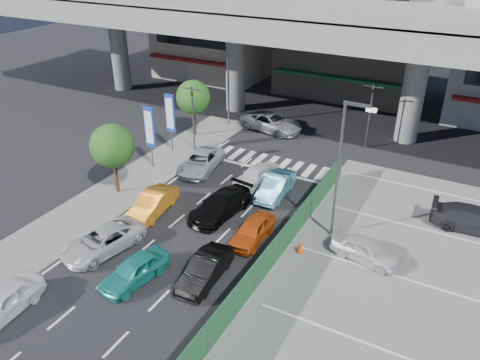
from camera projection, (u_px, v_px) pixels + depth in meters
The scene contains 29 objects.
ground at pixel (169, 256), 25.03m from camera, with size 120.00×120.00×0.00m, color black.
parking_lot at pixel (385, 301), 21.98m from camera, with size 12.00×28.00×0.06m, color #5C5C59.
sidewalk_left at pixel (119, 192), 31.02m from camera, with size 4.00×30.00×0.12m, color #5C5C59.
fence_run at pixel (267, 262), 23.17m from camera, with size 0.16×22.00×1.80m, color #1C542C, non-canonical shape.
expressway at pixel (321, 22), 37.94m from camera, with size 64.00×14.00×10.75m.
building_west at pixel (216, 18), 53.42m from camera, with size 12.00×10.90×13.00m.
building_center at pixel (357, 18), 47.05m from camera, with size 14.00×10.90×15.00m.
traffic_light_left at pixel (192, 103), 35.06m from camera, with size 1.60×1.24×5.20m.
traffic_light_right at pixel (372, 100), 35.61m from camera, with size 1.60×1.24×5.20m.
street_lamp_right at pixel (342, 161), 24.43m from camera, with size 1.65×0.22×8.00m.
street_lamp_left at pixel (230, 73), 39.37m from camera, with size 1.65×0.22×8.00m.
signboard_near at pixel (150, 129), 32.78m from camera, with size 0.80×0.14×4.70m.
signboard_far at pixel (170, 115), 35.27m from camera, with size 0.80×0.14×4.70m.
tree_near at pixel (112, 146), 29.45m from camera, with size 2.80×2.80×4.80m.
tree_far at pixel (193, 97), 37.92m from camera, with size 2.80×2.80×4.80m.
van_white_back_left at pixel (2, 303), 20.94m from camera, with size 1.63×4.05×1.38m, color white.
sedan_white_mid_left at pixel (103, 241), 25.15m from camera, with size 2.15×4.66×1.29m, color silver.
taxi_teal_mid at pixel (135, 270), 22.98m from camera, with size 1.54×3.84×1.31m, color teal.
hatch_black_mid_right at pixel (205, 269), 23.03m from camera, with size 1.37×3.94×1.30m, color black.
taxi_orange_left at pixel (153, 204), 28.49m from camera, with size 1.44×4.12×1.36m, color orange.
sedan_black_mid at pixel (220, 205), 28.33m from camera, with size 1.93×4.76×1.38m, color black.
taxi_orange_right at pixel (252, 231), 26.05m from camera, with size 1.47×3.66×1.25m, color #CB4C11.
wagon_silver_front_left at pixel (201, 161), 33.71m from camera, with size 2.17×4.70×1.31m, color silver.
sedan_white_front_mid at pixel (256, 175), 31.88m from camera, with size 1.53×3.80×1.29m, color silver.
kei_truck_front_right at pixel (276, 186), 30.46m from camera, with size 1.43×4.11×1.35m, color #4D9BBB.
crossing_wagon_silver at pixel (272, 122), 40.24m from camera, with size 2.52×5.47×1.52m, color #919398.
parked_sedan_white at pixel (366, 250), 24.41m from camera, with size 1.46×3.64×1.24m, color silver.
parked_sedan_dgrey at pixel (475, 219), 26.80m from camera, with size 1.95×4.80×1.39m, color #27272C.
traffic_cone at pixel (300, 247), 25.07m from camera, with size 0.37×0.37×0.73m, color #E73B0C.
Camera 1 is at (12.86, -15.91, 15.46)m, focal length 35.00 mm.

